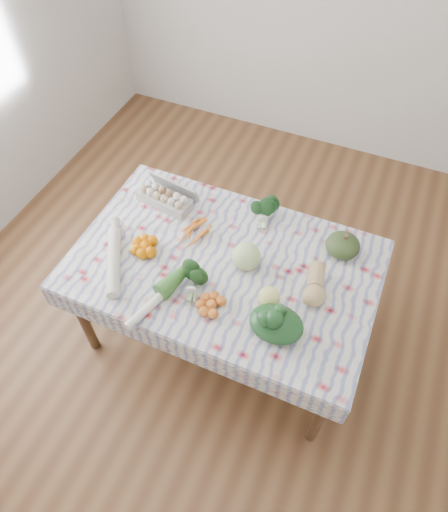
{
  "coord_description": "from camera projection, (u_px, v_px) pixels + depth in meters",
  "views": [
    {
      "loc": [
        0.6,
        -1.39,
        2.75
      ],
      "look_at": [
        0.0,
        0.0,
        0.82
      ],
      "focal_mm": 32.0,
      "sensor_mm": 36.0,
      "label": 1
    }
  ],
  "objects": [
    {
      "name": "kale_bunch",
      "position": [
        263.0,
        210.0,
        2.65
      ],
      "size": [
        0.19,
        0.18,
        0.13
      ],
      "primitive_type": "ellipsoid",
      "rotation": [
        0.0,
        0.0,
        0.38
      ],
      "color": "#143916",
      "rests_on": "tablecloth"
    },
    {
      "name": "cabbage",
      "position": [
        247.0,
        256.0,
        2.43
      ],
      "size": [
        0.2,
        0.2,
        0.15
      ],
      "primitive_type": "sphere",
      "rotation": [
        0.0,
        0.0,
        -0.38
      ],
      "color": "#BBE08B",
      "rests_on": "tablecloth"
    },
    {
      "name": "orange_cluster",
      "position": [
        145.0,
        246.0,
        2.53
      ],
      "size": [
        0.27,
        0.27,
        0.07
      ],
      "primitive_type": "cube",
      "rotation": [
        0.0,
        0.0,
        0.39
      ],
      "color": "orange",
      "rests_on": "tablecloth"
    },
    {
      "name": "kabocha_squash",
      "position": [
        343.0,
        245.0,
        2.5
      ],
      "size": [
        0.22,
        0.22,
        0.12
      ],
      "primitive_type": "ellipsoid",
      "rotation": [
        0.0,
        0.0,
        0.16
      ],
      "color": "#364A21",
      "rests_on": "tablecloth"
    },
    {
      "name": "mandarin_cluster",
      "position": [
        211.0,
        304.0,
        2.3
      ],
      "size": [
        0.19,
        0.19,
        0.06
      ],
      "primitive_type": "cube",
      "rotation": [
        0.0,
        0.0,
        -0.07
      ],
      "color": "orange",
      "rests_on": "tablecloth"
    },
    {
      "name": "broccoli",
      "position": [
        192.0,
        281.0,
        2.36
      ],
      "size": [
        0.18,
        0.18,
        0.1
      ],
      "primitive_type": "ellipsoid",
      "rotation": [
        0.0,
        0.0,
        0.32
      ],
      "color": "#1C4419",
      "rests_on": "tablecloth"
    },
    {
      "name": "dining_table",
      "position": [
        224.0,
        272.0,
        2.56
      ],
      "size": [
        1.6,
        1.0,
        0.75
      ],
      "color": "brown",
      "rests_on": "ground"
    },
    {
      "name": "butternut_squash",
      "position": [
        315.0,
        284.0,
        2.34
      ],
      "size": [
        0.16,
        0.27,
        0.12
      ],
      "primitive_type": "ellipsoid",
      "rotation": [
        0.0,
        0.0,
        0.19
      ],
      "color": "tan",
      "rests_on": "tablecloth"
    },
    {
      "name": "ground",
      "position": [
        224.0,
        330.0,
        3.1
      ],
      "size": [
        4.5,
        4.5,
        0.0
      ],
      "primitive_type": "plane",
      "color": "brown",
      "rests_on": "ground"
    },
    {
      "name": "egg_carton",
      "position": [
        164.0,
        199.0,
        2.74
      ],
      "size": [
        0.36,
        0.19,
        0.09
      ],
      "primitive_type": "cube",
      "rotation": [
        0.0,
        0.0,
        -0.15
      ],
      "color": "#B4B4AF",
      "rests_on": "tablecloth"
    },
    {
      "name": "grapefruit",
      "position": [
        269.0,
        297.0,
        2.29
      ],
      "size": [
        0.13,
        0.13,
        0.11
      ],
      "primitive_type": "sphere",
      "rotation": [
        0.0,
        0.0,
        0.12
      ],
      "color": "#F2E87B",
      "rests_on": "tablecloth"
    },
    {
      "name": "spinach_bag",
      "position": [
        276.0,
        324.0,
        2.19
      ],
      "size": [
        0.27,
        0.22,
        0.12
      ],
      "primitive_type": "ellipsoid",
      "rotation": [
        0.0,
        0.0,
        -0.01
      ],
      "color": "#143818",
      "rests_on": "tablecloth"
    },
    {
      "name": "daikon",
      "position": [
        114.0,
        261.0,
        2.46
      ],
      "size": [
        0.3,
        0.45,
        0.07
      ],
      "primitive_type": "cylinder",
      "rotation": [
        1.57,
        0.0,
        0.53
      ],
      "color": "silver",
      "rests_on": "tablecloth"
    },
    {
      "name": "tablecloth",
      "position": [
        224.0,
        263.0,
        2.5
      ],
      "size": [
        1.66,
        1.06,
        0.01
      ],
      "primitive_type": "cube",
      "color": "silver",
      "rests_on": "dining_table"
    },
    {
      "name": "leek",
      "position": [
        159.0,
        297.0,
        2.33
      ],
      "size": [
        0.17,
        0.44,
        0.05
      ],
      "primitive_type": "cylinder",
      "rotation": [
        1.57,
        0.0,
        -0.27
      ],
      "color": "white",
      "rests_on": "tablecloth"
    },
    {
      "name": "carrot_bunch",
      "position": [
        196.0,
        231.0,
        2.62
      ],
      "size": [
        0.2,
        0.18,
        0.03
      ],
      "primitive_type": "cube",
      "rotation": [
        0.0,
        0.0,
        -0.05
      ],
      "color": "orange",
      "rests_on": "tablecloth"
    }
  ]
}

